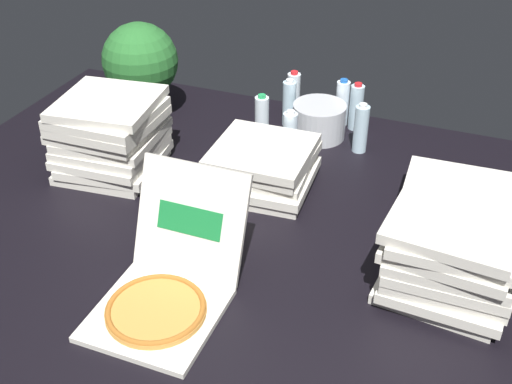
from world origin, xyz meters
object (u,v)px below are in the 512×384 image
at_px(pizza_stack_left_near, 451,254).
at_px(ice_bucket, 319,121).
at_px(water_bottle_0, 289,103).
at_px(water_bottle_1, 290,136).
at_px(open_pizza_box, 166,285).
at_px(water_bottle_3, 294,94).
at_px(pizza_stack_right_far, 263,167).
at_px(water_bottle_4, 361,129).
at_px(pizza_stack_center_near, 110,136).
at_px(water_bottle_5, 356,107).
at_px(water_bottle_6, 262,119).
at_px(water_bottle_2, 342,103).
at_px(potted_plant, 141,66).
at_px(pizza_stack_left_mid, 456,205).

height_order(pizza_stack_left_near, ice_bucket, pizza_stack_left_near).
height_order(water_bottle_0, water_bottle_1, same).
distance_m(open_pizza_box, water_bottle_3, 1.53).
distance_m(pizza_stack_right_far, water_bottle_1, 0.27).
xyz_separation_m(water_bottle_1, water_bottle_4, (0.29, 0.19, 0.00)).
xyz_separation_m(pizza_stack_center_near, pizza_stack_right_far, (0.69, 0.12, -0.08)).
distance_m(pizza_stack_left_near, water_bottle_5, 1.24).
relative_size(pizza_stack_right_far, water_bottle_5, 1.84).
relative_size(pizza_stack_center_near, pizza_stack_right_far, 1.04).
xyz_separation_m(water_bottle_1, water_bottle_6, (-0.18, 0.11, 0.00)).
xyz_separation_m(pizza_stack_right_far, water_bottle_3, (-0.10, 0.71, 0.02)).
xyz_separation_m(open_pizza_box, water_bottle_2, (0.21, 1.52, 0.04)).
bearing_deg(open_pizza_box, water_bottle_5, 79.18).
bearing_deg(water_bottle_1, potted_plant, 170.82).
relative_size(pizza_stack_left_mid, water_bottle_6, 1.81).
height_order(pizza_stack_center_near, water_bottle_0, pizza_stack_center_near).
height_order(water_bottle_2, potted_plant, potted_plant).
height_order(water_bottle_0, water_bottle_3, same).
height_order(pizza_stack_left_mid, pizza_stack_right_far, pizza_stack_right_far).
bearing_deg(water_bottle_6, pizza_stack_right_far, -68.08).
xyz_separation_m(water_bottle_4, water_bottle_6, (-0.48, -0.08, 0.00)).
bearing_deg(water_bottle_4, ice_bucket, 163.38).
bearing_deg(ice_bucket, water_bottle_0, 159.09).
bearing_deg(potted_plant, open_pizza_box, -57.29).
xyz_separation_m(pizza_stack_left_mid, water_bottle_2, (-0.66, 0.67, 0.04)).
height_order(water_bottle_3, potted_plant, potted_plant).
height_order(pizza_stack_center_near, water_bottle_6, pizza_stack_center_near).
bearing_deg(pizza_stack_left_mid, water_bottle_5, 131.81).
distance_m(pizza_stack_left_near, water_bottle_6, 1.27).
bearing_deg(water_bottle_4, water_bottle_3, 149.95).
bearing_deg(water_bottle_2, water_bottle_3, 179.19).
bearing_deg(pizza_stack_left_mid, water_bottle_3, 144.00).
bearing_deg(water_bottle_2, water_bottle_5, -14.20).
xyz_separation_m(pizza_stack_left_mid, water_bottle_1, (-0.79, 0.23, 0.04)).
xyz_separation_m(water_bottle_0, water_bottle_6, (-0.07, -0.22, 0.00)).
xyz_separation_m(water_bottle_4, potted_plant, (-1.15, -0.05, 0.16)).
xyz_separation_m(ice_bucket, water_bottle_4, (0.23, -0.07, 0.03)).
distance_m(water_bottle_0, water_bottle_5, 0.34).
distance_m(pizza_stack_center_near, water_bottle_2, 1.19).
height_order(ice_bucket, water_bottle_2, water_bottle_2).
relative_size(pizza_stack_left_near, water_bottle_6, 1.86).
xyz_separation_m(pizza_stack_left_near, ice_bucket, (-0.75, 0.93, -0.07)).
height_order(water_bottle_2, water_bottle_6, same).
bearing_deg(pizza_stack_center_near, potted_plant, 104.95).
bearing_deg(pizza_stack_left_mid, water_bottle_1, 163.60).
distance_m(pizza_stack_right_far, water_bottle_4, 0.57).
bearing_deg(pizza_stack_right_far, open_pizza_box, -93.01).
distance_m(water_bottle_3, water_bottle_6, 0.33).
height_order(pizza_stack_left_mid, water_bottle_3, water_bottle_3).
distance_m(water_bottle_1, water_bottle_3, 0.46).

